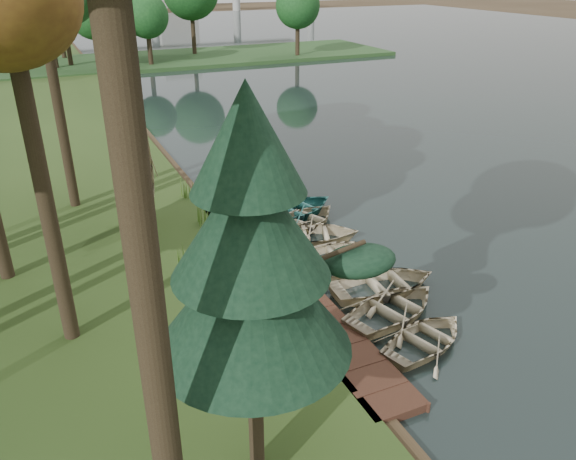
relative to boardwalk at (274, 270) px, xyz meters
name	(u,v)px	position (x,y,z in m)	size (l,w,h in m)	color
ground	(313,265)	(1.60, 0.00, -0.15)	(300.00, 300.00, 0.00)	#3D2F1D
water	(518,93)	(31.60, 20.00, -0.12)	(130.00, 200.00, 0.05)	black
boardwalk	(274,270)	(0.00, 0.00, 0.00)	(1.60, 16.00, 0.30)	#3A2116
peninsula	(180,59)	(9.60, 50.00, 0.08)	(50.00, 14.00, 0.45)	#25451F
far_trees	(145,2)	(6.27, 50.00, 6.28)	(45.60, 5.60, 8.80)	black
rowboat_0	(427,337)	(2.34, -5.80, 0.22)	(2.24, 3.13, 0.65)	#C5B68F
rowboat_1	(394,306)	(2.35, -4.11, 0.28)	(2.59, 3.63, 0.75)	#C5B68F
rowboat_2	(384,282)	(2.89, -2.76, 0.29)	(2.70, 3.79, 0.78)	#C5B68F
rowboat_3	(348,264)	(2.42, -1.11, 0.25)	(2.41, 3.38, 0.70)	#C5B68F
rowboat_4	(340,251)	(2.66, -0.10, 0.24)	(2.33, 3.26, 0.67)	#C5B68F
rowboat_5	(311,233)	(2.33, 1.68, 0.30)	(2.76, 3.86, 0.80)	#C5B68F
rowboat_6	(304,219)	(2.68, 3.06, 0.29)	(2.66, 3.72, 0.77)	#C5B68F
rowboat_7	(296,207)	(2.89, 4.22, 0.31)	(2.83, 3.96, 0.82)	#2C7B75
rowboat_8	(281,196)	(2.86, 5.83, 0.26)	(2.49, 3.48, 0.72)	#C5B68F
rowboat_9	(260,188)	(2.42, 7.37, 0.22)	(2.19, 3.07, 0.63)	#C5B68F
rowboat_10	(250,180)	(2.32, 8.44, 0.25)	(2.45, 3.43, 0.71)	#C5B68F
stored_rowboat	(150,211)	(-3.14, 5.97, 0.53)	(2.63, 3.68, 0.76)	#C5B68F
pine_tree	(251,253)	(-3.78, -7.95, 5.33)	(3.80, 3.80, 8.24)	black
reeds_0	(278,299)	(-1.00, -2.71, 0.60)	(0.60, 0.60, 0.90)	#3F661E
reeds_1	(184,259)	(-2.98, 0.96, 0.66)	(0.60, 0.60, 1.01)	#3F661E
reeds_2	(203,211)	(-1.21, 4.63, 0.72)	(0.60, 0.60, 1.14)	#3F661E
reeds_3	(187,187)	(-1.02, 7.86, 0.61)	(0.60, 0.60, 0.91)	#3F661E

